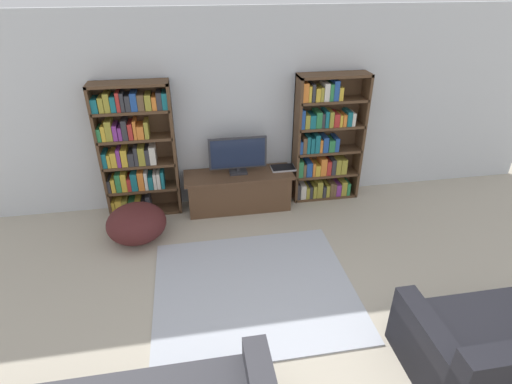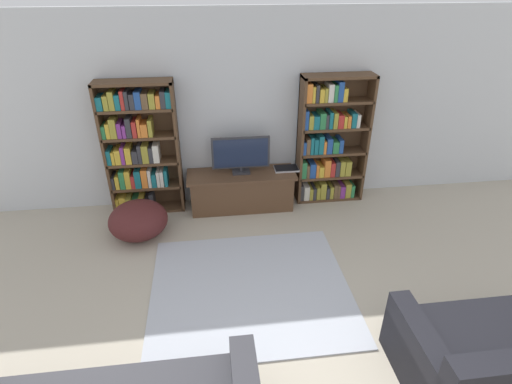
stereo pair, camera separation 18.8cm
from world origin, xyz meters
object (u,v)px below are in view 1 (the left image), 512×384
(bookshelf_right, at_px, (324,142))
(couch_right_sofa, at_px, (511,350))
(bookshelf_left, at_px, (135,151))
(beanbag_ottoman, at_px, (137,223))
(television, at_px, (238,155))
(tv_stand, at_px, (239,190))
(laptop, at_px, (283,168))

(bookshelf_right, bearing_deg, couch_right_sofa, -79.40)
(couch_right_sofa, bearing_deg, bookshelf_left, 134.98)
(beanbag_ottoman, bearing_deg, television, 22.42)
(television, bearing_deg, bookshelf_left, 175.54)
(tv_stand, height_order, television, television)
(tv_stand, distance_m, couch_right_sofa, 3.54)
(beanbag_ottoman, bearing_deg, bookshelf_left, 87.98)
(tv_stand, xyz_separation_m, television, (-0.00, 0.02, 0.54))
(bookshelf_left, height_order, bookshelf_right, same)
(tv_stand, distance_m, laptop, 0.69)
(tv_stand, bearing_deg, couch_right_sofa, -58.92)
(bookshelf_right, xyz_separation_m, television, (-1.24, -0.10, -0.06))
(television, bearing_deg, beanbag_ottoman, -157.58)
(bookshelf_right, bearing_deg, laptop, -172.59)
(bookshelf_left, height_order, tv_stand, bookshelf_left)
(bookshelf_right, height_order, couch_right_sofa, bookshelf_right)
(bookshelf_left, bearing_deg, television, -4.46)
(couch_right_sofa, bearing_deg, laptop, 111.17)
(television, bearing_deg, laptop, 2.30)
(couch_right_sofa, bearing_deg, tv_stand, 121.08)
(tv_stand, height_order, beanbag_ottoman, tv_stand)
(bookshelf_left, xyz_separation_m, bookshelf_right, (2.56, 0.00, -0.05))
(television, xyz_separation_m, laptop, (0.63, 0.03, -0.26))
(laptop, xyz_separation_m, couch_right_sofa, (1.19, -3.08, -0.27))
(bookshelf_right, height_order, beanbag_ottoman, bookshelf_right)
(laptop, distance_m, beanbag_ottoman, 2.09)
(tv_stand, xyz_separation_m, beanbag_ottoman, (-1.35, -0.53, -0.04))
(tv_stand, bearing_deg, bookshelf_right, 5.86)
(television, height_order, couch_right_sofa, television)
(bookshelf_left, distance_m, laptop, 2.00)
(beanbag_ottoman, bearing_deg, couch_right_sofa, -38.14)
(tv_stand, distance_m, beanbag_ottoman, 1.45)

